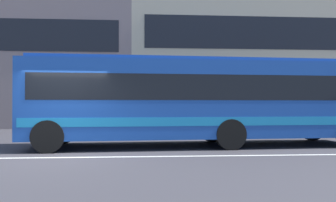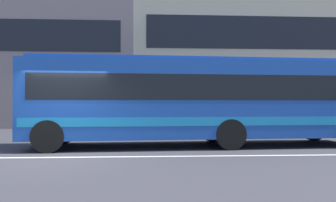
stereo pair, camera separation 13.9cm
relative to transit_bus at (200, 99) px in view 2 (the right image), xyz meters
name	(u,v)px [view 2 (the right image)]	position (x,y,z in m)	size (l,w,h in m)	color
ground_plane	(57,157)	(-4.38, -2.40, -1.69)	(160.00, 160.00, 0.00)	#39363C
lane_centre_line	(57,157)	(-4.38, -2.40, -1.68)	(60.00, 0.16, 0.01)	silver
apartment_block_left	(3,58)	(-12.52, 13.38, 3.22)	(19.48, 9.04, 9.82)	gray
apartment_block_right	(266,56)	(7.21, 13.38, 3.52)	(19.98, 9.04, 10.41)	beige
transit_bus	(200,99)	(0.00, 0.00, 0.00)	(12.11, 3.30, 3.05)	#18439C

